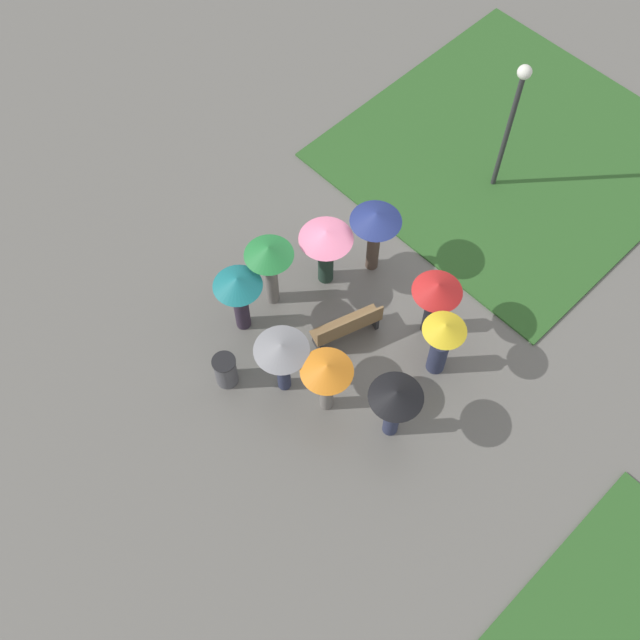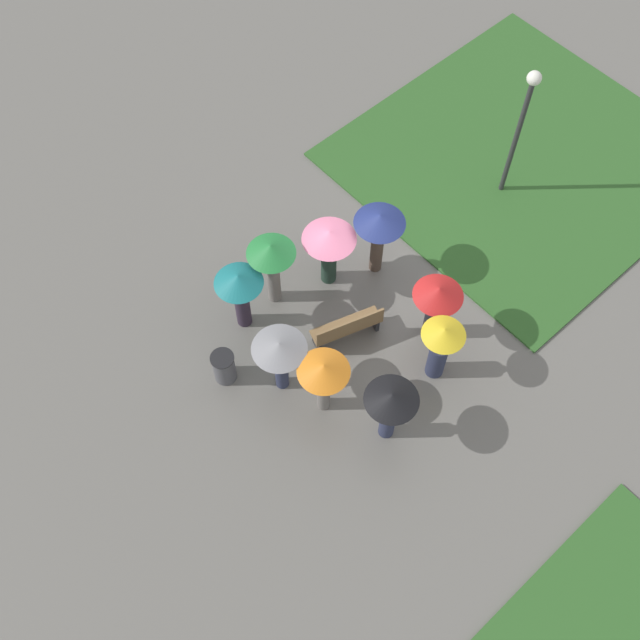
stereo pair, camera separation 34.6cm
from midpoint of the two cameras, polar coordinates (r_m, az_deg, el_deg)
name	(u,v)px [view 2 (the right image)]	position (r m, az deg, el deg)	size (l,w,h in m)	color
ground_plane	(367,277)	(18.51, 3.92, 3.04)	(90.00, 90.00, 0.00)	#66635E
lawn_patch_near	(522,160)	(21.23, 14.63, 10.94)	(7.94, 7.62, 0.06)	#2D5B26
park_bench	(348,328)	(17.25, 2.55, -0.56)	(1.63, 0.88, 0.90)	brown
lamp_post	(522,118)	(18.73, 14.72, 13.75)	(0.32, 0.32, 3.77)	#2D2D30
trash_bin	(224,367)	(16.92, -6.25, -3.36)	(0.51, 0.51, 0.85)	#4C4C51
crowd_person_navy	(379,227)	(17.42, 4.80, 6.61)	(1.13, 1.13, 1.95)	#47382D
crowd_person_grey	(280,353)	(15.92, -2.26, -2.37)	(1.12, 1.12, 1.77)	#282D47
crowd_person_green	(272,258)	(16.92, -2.87, 4.39)	(1.06, 1.06, 2.00)	slate
crowd_person_pink	(329,243)	(17.34, 1.23, 5.47)	(1.19, 1.19, 1.77)	#1E3328
crowd_person_yellow	(441,346)	(16.48, 9.17, -1.82)	(0.90, 0.90, 1.80)	#282D47
crowd_person_orange	(324,375)	(15.66, 0.89, -3.92)	(1.06, 1.06, 1.79)	slate
crowd_person_black	(391,404)	(15.52, 5.69, -6.00)	(1.08, 1.08, 1.80)	#282D47
crowd_person_teal	(240,288)	(16.76, -5.15, 2.27)	(1.04, 1.04, 1.83)	#2D2333
crowd_person_red	(437,301)	(16.77, 8.88, 1.34)	(1.06, 1.06, 1.80)	black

